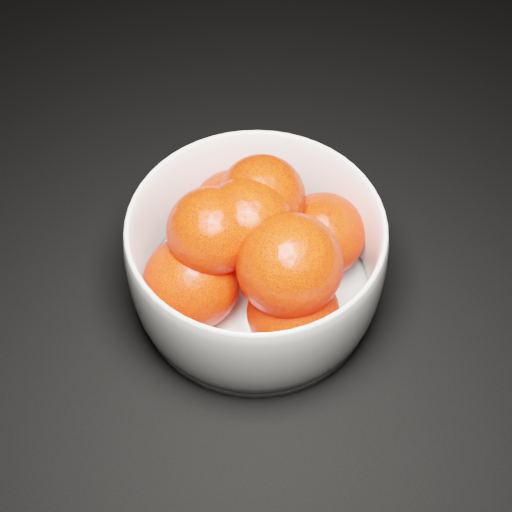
% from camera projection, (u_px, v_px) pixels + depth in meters
% --- Properties ---
extents(bowl, '(0.23, 0.23, 0.11)m').
position_uv_depth(bowl, '(256.00, 260.00, 0.63)').
color(bowl, silver).
rests_on(bowl, ground).
extents(orange_pile, '(0.18, 0.18, 0.13)m').
position_uv_depth(orange_pile, '(256.00, 246.00, 0.62)').
color(orange_pile, '#F81D03').
rests_on(orange_pile, bowl).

